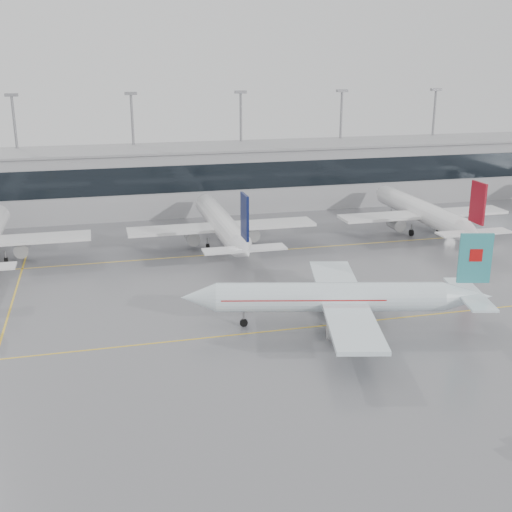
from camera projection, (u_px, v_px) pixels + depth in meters
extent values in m
plane|color=slate|center=(283.00, 330.00, 71.05)|extent=(320.00, 320.00, 0.00)
cube|color=yellow|center=(283.00, 330.00, 71.05)|extent=(120.00, 0.25, 0.01)
cube|color=yellow|center=(227.00, 254.00, 98.84)|extent=(120.00, 0.25, 0.01)
cube|color=yellow|center=(11.00, 306.00, 77.89)|extent=(0.25, 60.00, 0.01)
cube|color=#99999C|center=(194.00, 179.00, 126.71)|extent=(180.00, 15.00, 12.00)
cube|color=black|center=(200.00, 178.00, 119.27)|extent=(180.00, 0.20, 5.00)
cube|color=gray|center=(193.00, 148.00, 124.88)|extent=(182.00, 16.00, 0.40)
cylinder|color=gray|center=(18.00, 155.00, 123.03)|extent=(0.50, 0.50, 22.00)
cube|color=gray|center=(11.00, 95.00, 119.70)|extent=(2.40, 1.00, 0.60)
cylinder|color=gray|center=(134.00, 152.00, 128.20)|extent=(0.50, 0.50, 22.00)
cube|color=gray|center=(131.00, 93.00, 124.87)|extent=(2.40, 1.00, 0.60)
cylinder|color=gray|center=(241.00, 148.00, 133.38)|extent=(0.50, 0.50, 22.00)
cube|color=gray|center=(241.00, 92.00, 130.05)|extent=(2.40, 1.00, 0.60)
cylinder|color=gray|center=(340.00, 145.00, 138.55)|extent=(0.50, 0.50, 22.00)
cube|color=gray|center=(342.00, 91.00, 135.22)|extent=(2.40, 1.00, 0.60)
cylinder|color=gray|center=(432.00, 141.00, 143.73)|extent=(0.50, 0.50, 22.00)
cube|color=gray|center=(436.00, 90.00, 140.40)|extent=(2.40, 1.00, 0.60)
cylinder|color=white|center=(330.00, 297.00, 71.06)|extent=(25.18, 9.12, 3.29)
cone|color=white|center=(198.00, 298.00, 70.91)|extent=(4.66, 4.14, 3.29)
cone|color=white|center=(467.00, 296.00, 71.22)|extent=(6.22, 4.52, 3.29)
cube|color=white|center=(343.00, 300.00, 71.19)|extent=(11.27, 27.61, 0.45)
cube|color=white|center=(470.00, 294.00, 71.13)|extent=(5.19, 10.83, 0.25)
cube|color=teal|center=(475.00, 258.00, 69.91)|extent=(3.58, 1.19, 5.62)
cylinder|color=#A2A2A2|center=(344.00, 330.00, 67.04)|extent=(3.99, 2.89, 2.10)
cylinder|color=#A2A2A2|center=(333.00, 298.00, 76.21)|extent=(3.99, 2.89, 2.10)
cylinder|color=gray|center=(244.00, 317.00, 71.65)|extent=(0.20, 0.20, 1.39)
cylinder|color=black|center=(244.00, 323.00, 71.85)|extent=(0.95, 0.50, 0.90)
cylinder|color=gray|center=(355.00, 325.00, 69.26)|extent=(0.24, 0.24, 1.39)
cylinder|color=black|center=(355.00, 331.00, 69.46)|extent=(1.18, 0.70, 1.10)
cylinder|color=gray|center=(348.00, 307.00, 74.23)|extent=(0.24, 0.24, 1.39)
cylinder|color=black|center=(348.00, 313.00, 74.43)|extent=(1.18, 0.70, 1.10)
cube|color=#B70F0F|center=(475.00, 255.00, 69.79)|extent=(1.47, 0.77, 1.40)
cube|color=#B70F0F|center=(303.00, 295.00, 70.97)|extent=(18.28, 7.47, 0.12)
cone|color=white|center=(0.00, 213.00, 108.64)|extent=(3.59, 4.00, 3.59)
cylinder|color=#A2A2A2|center=(22.00, 248.00, 94.88)|extent=(2.10, 3.60, 2.10)
cylinder|color=gray|center=(6.00, 256.00, 93.14)|extent=(0.24, 0.24, 1.56)
cylinder|color=black|center=(6.00, 261.00, 93.37)|extent=(0.45, 1.10, 1.10)
cylinder|color=white|center=(221.00, 222.00, 102.35)|extent=(3.59, 27.36, 3.59)
cone|color=white|center=(204.00, 202.00, 116.87)|extent=(3.59, 4.00, 3.59)
cone|color=white|center=(244.00, 251.00, 87.08)|extent=(3.59, 5.60, 3.59)
cube|color=white|center=(222.00, 227.00, 101.08)|extent=(29.64, 5.00, 0.45)
cube|color=white|center=(245.00, 249.00, 86.81)|extent=(11.40, 2.80, 0.25)
cube|color=#0C1441|center=(245.00, 217.00, 85.28)|extent=(0.35, 3.60, 6.12)
cylinder|color=#A2A2A2|center=(192.00, 237.00, 100.85)|extent=(2.10, 3.60, 2.10)
cylinder|color=#A2A2A2|center=(251.00, 233.00, 103.11)|extent=(2.10, 3.60, 2.10)
cylinder|color=gray|center=(209.00, 222.00, 113.00)|extent=(0.20, 0.20, 1.56)
cylinder|color=black|center=(209.00, 226.00, 113.23)|extent=(0.30, 0.90, 0.90)
cylinder|color=gray|center=(208.00, 242.00, 100.15)|extent=(0.24, 0.24, 1.56)
cylinder|color=black|center=(208.00, 247.00, 100.38)|extent=(0.45, 1.10, 1.10)
cylinder|color=gray|center=(240.00, 240.00, 101.37)|extent=(0.24, 0.24, 1.56)
cylinder|color=black|center=(240.00, 245.00, 101.60)|extent=(0.45, 1.10, 1.10)
cylinder|color=white|center=(420.00, 210.00, 110.58)|extent=(3.59, 27.36, 3.59)
cone|color=white|center=(381.00, 192.00, 125.10)|extent=(3.59, 4.00, 3.59)
cone|color=white|center=(473.00, 234.00, 95.32)|extent=(3.59, 5.60, 3.59)
cube|color=white|center=(424.00, 214.00, 109.31)|extent=(29.64, 5.00, 0.45)
cube|color=white|center=(474.00, 233.00, 95.04)|extent=(11.40, 2.80, 0.25)
cube|color=maroon|center=(478.00, 203.00, 93.52)|extent=(0.35, 3.60, 6.12)
cylinder|color=#A2A2A2|center=(396.00, 224.00, 109.09)|extent=(2.10, 3.60, 2.10)
cylinder|color=#A2A2A2|center=(447.00, 220.00, 111.34)|extent=(2.10, 3.60, 2.10)
cylinder|color=gray|center=(391.00, 211.00, 121.23)|extent=(0.20, 0.20, 1.56)
cylinder|color=black|center=(391.00, 215.00, 121.46)|extent=(0.30, 0.90, 0.90)
cylinder|color=gray|center=(412.00, 228.00, 108.38)|extent=(0.24, 0.24, 1.56)
cylinder|color=black|center=(411.00, 233.00, 108.61)|extent=(0.45, 1.10, 1.10)
cylinder|color=gray|center=(439.00, 226.00, 109.61)|extent=(0.24, 0.24, 1.56)
cylinder|color=black|center=(439.00, 231.00, 109.83)|extent=(0.45, 1.10, 1.10)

